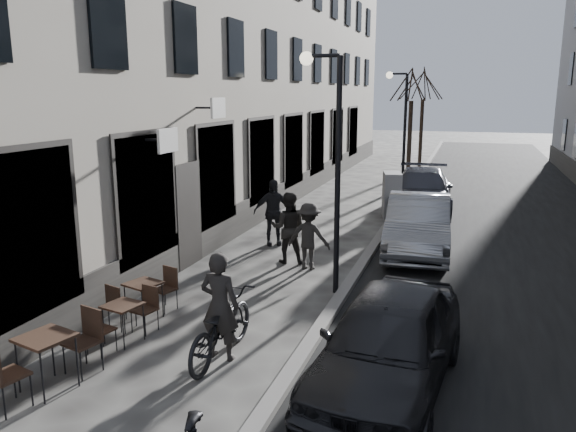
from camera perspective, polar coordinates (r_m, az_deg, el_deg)
The scene contains 18 objects.
road at distance 21.83m, azimuth 20.93°, elevation 0.34°, with size 7.30×60.00×0.00m, color black.
kerb at distance 21.92m, azimuth 11.39°, elevation 1.12°, with size 0.25×60.00×0.12m, color slate.
streetlamp_near at distance 11.76m, azimuth 4.31°, elevation 6.97°, with size 0.90×0.28×5.09m.
streetlamp_far at distance 23.56m, azimuth 11.39°, elevation 9.51°, with size 0.90×0.28×5.09m.
tree_near at distance 26.51m, azimuth 12.49°, elevation 13.01°, with size 2.40×2.40×5.70m.
tree_far at distance 32.49m, azimuth 13.59°, elevation 12.81°, with size 2.40×2.40×5.70m.
bistro_set_a at distance 9.11m, azimuth -23.28°, elevation -13.03°, with size 0.86×1.75×1.00m.
bistro_set_b at distance 10.32m, azimuth -16.38°, elevation -10.00°, with size 0.68×1.44×0.83m.
bistro_set_c at distance 11.23m, azimuth -14.44°, elevation -7.93°, with size 0.81×1.50×0.86m.
utility_cabinet at distance 19.83m, azimuth 10.49°, elevation 2.11°, with size 0.58×1.05×1.57m, color slate.
bicycle at distance 9.37m, azimuth -6.88°, elevation -11.06°, with size 0.74×2.11×1.11m, color black.
cyclist_rider at distance 9.24m, azimuth -6.94°, elevation -9.05°, with size 0.66×0.43×1.81m, color black.
pedestrian_near at distance 14.25m, azimuth 0.03°, elevation -1.19°, with size 0.89×0.69×1.83m, color black.
pedestrian_mid at distance 13.75m, azimuth 2.13°, elevation -2.07°, with size 1.07×0.61×1.66m, color black.
pedestrian_far at distance 15.92m, azimuth -1.55°, elevation 0.37°, with size 1.11×0.46×1.89m, color black.
car_near at distance 8.46m, azimuth 10.15°, elevation -12.51°, with size 1.74×4.32×1.47m, color black.
car_mid at distance 15.63m, azimuth 13.06°, elevation -0.84°, with size 1.63×4.67×1.54m, color gray.
car_far at distance 21.02m, azimuth 13.40°, elevation 2.51°, with size 2.15×5.29×1.54m, color #33343D.
Camera 1 is at (2.61, -5.37, 4.28)m, focal length 35.00 mm.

